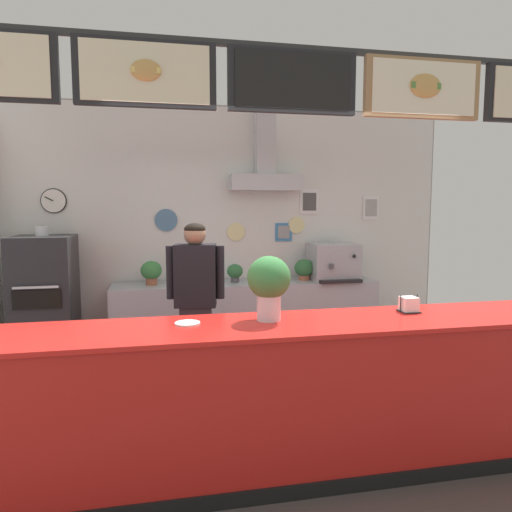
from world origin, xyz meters
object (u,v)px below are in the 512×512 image
at_px(pizza_oven, 45,304).
at_px(shop_worker, 196,304).
at_px(condiment_plate, 187,323).
at_px(basil_vase, 269,284).
at_px(potted_basil, 304,269).
at_px(napkin_holder, 409,305).
at_px(potted_thyme, 235,272).
at_px(potted_rosemary, 151,271).
at_px(espresso_machine, 333,262).

xyz_separation_m(pizza_oven, shop_worker, (1.58, -1.11, 0.16)).
relative_size(condiment_plate, basil_vase, 0.38).
height_order(potted_basil, basil_vase, basil_vase).
relative_size(shop_worker, condiment_plate, 9.91).
bearing_deg(napkin_holder, potted_thyme, 109.47).
bearing_deg(potted_rosemary, condiment_plate, -83.77).
distance_m(pizza_oven, potted_rosemary, 1.21).
height_order(espresso_machine, potted_rosemary, espresso_machine).
relative_size(potted_thyme, napkin_holder, 1.62).
xyz_separation_m(shop_worker, napkin_holder, (1.48, -1.22, 0.19)).
xyz_separation_m(potted_thyme, condiment_plate, (-0.73, -2.58, 0.04)).
height_order(condiment_plate, napkin_holder, napkin_holder).
distance_m(potted_thyme, napkin_holder, 2.71).
xyz_separation_m(pizza_oven, espresso_machine, (3.42, 0.18, 0.36)).
height_order(espresso_machine, napkin_holder, espresso_machine).
relative_size(napkin_holder, basil_vase, 0.32).
bearing_deg(espresso_machine, shop_worker, -144.98).
bearing_deg(shop_worker, basil_vase, 117.83).
bearing_deg(napkin_holder, basil_vase, -178.31).
xyz_separation_m(pizza_oven, napkin_holder, (3.06, -2.34, 0.35)).
relative_size(potted_basil, condiment_plate, 1.58).
distance_m(shop_worker, potted_rosemary, 1.42).
bearing_deg(potted_basil, condiment_plate, -122.12).
bearing_deg(basil_vase, condiment_plate, -179.94).
relative_size(espresso_machine, basil_vase, 1.34).
bearing_deg(potted_rosemary, potted_basil, -0.82).
distance_m(potted_rosemary, potted_thyme, 1.01).
distance_m(shop_worker, condiment_plate, 1.27).
relative_size(pizza_oven, espresso_machine, 2.71).
height_order(pizza_oven, condiment_plate, pizza_oven).
distance_m(pizza_oven, napkin_holder, 3.87).
distance_m(espresso_machine, napkin_holder, 2.55).
bearing_deg(potted_rosemary, espresso_machine, -1.23).
bearing_deg(potted_thyme, napkin_holder, -70.53).
height_order(espresso_machine, condiment_plate, espresso_machine).
relative_size(potted_rosemary, potted_basil, 1.07).
relative_size(shop_worker, napkin_holder, 11.94).
bearing_deg(espresso_machine, condiment_plate, -128.01).
height_order(potted_rosemary, basil_vase, basil_vase).
bearing_deg(shop_worker, espresso_machine, -135.26).
xyz_separation_m(pizza_oven, basil_vase, (1.99, -2.37, 0.55)).
distance_m(condiment_plate, basil_vase, 0.61).
relative_size(potted_rosemary, potted_thyme, 1.26).
height_order(potted_rosemary, napkin_holder, napkin_holder).
height_order(potted_thyme, basil_vase, basil_vase).
height_order(shop_worker, potted_thyme, shop_worker).
xyz_separation_m(potted_basil, napkin_holder, (0.01, -2.54, 0.07)).
distance_m(shop_worker, basil_vase, 1.38).
relative_size(potted_basil, basil_vase, 0.60).
distance_m(potted_basil, potted_thyme, 0.89).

